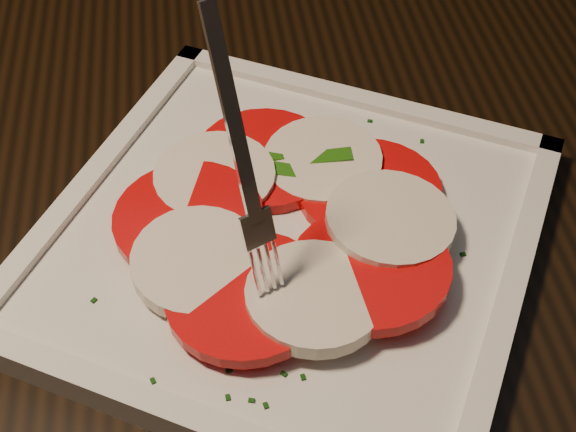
% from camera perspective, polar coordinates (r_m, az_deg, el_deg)
% --- Properties ---
extents(ground, '(6.00, 6.00, 0.00)m').
position_cam_1_polar(ground, '(1.31, -7.43, -14.14)').
color(ground, black).
rests_on(ground, ground).
extents(table, '(1.30, 0.96, 0.75)m').
position_cam_1_polar(table, '(0.61, 6.17, -6.81)').
color(table, black).
rests_on(table, ground).
extents(plate, '(0.38, 0.38, 0.01)m').
position_cam_1_polar(plate, '(0.51, 0.00, -1.73)').
color(plate, silver).
rests_on(plate, table).
extents(caprese_salad, '(0.22, 0.24, 0.02)m').
position_cam_1_polar(caprese_salad, '(0.49, 0.00, -0.41)').
color(caprese_salad, red).
rests_on(caprese_salad, plate).
extents(fork, '(0.05, 0.06, 0.16)m').
position_cam_1_polar(fork, '(0.41, -3.79, 4.64)').
color(fork, white).
rests_on(fork, caprese_salad).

